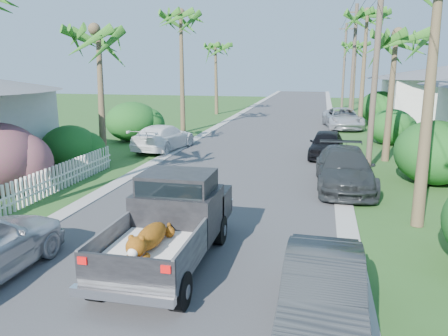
% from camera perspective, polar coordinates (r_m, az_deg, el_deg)
% --- Properties ---
extents(ground, '(120.00, 120.00, 0.00)m').
position_cam_1_polar(ground, '(9.09, -11.92, -17.08)').
color(ground, '#2D5821').
rests_on(ground, ground).
extents(road, '(8.00, 100.00, 0.02)m').
position_cam_1_polar(road, '(32.59, 6.43, 5.10)').
color(road, '#38383A').
rests_on(road, ground).
extents(curb_left, '(0.60, 100.00, 0.06)m').
position_cam_1_polar(curb_left, '(33.32, -0.97, 5.39)').
color(curb_left, '#A5A39E').
rests_on(curb_left, ground).
extents(curb_right, '(0.60, 100.00, 0.06)m').
position_cam_1_polar(curb_right, '(32.42, 14.03, 4.78)').
color(curb_right, '#A5A39E').
rests_on(curb_right, ground).
extents(pickup_truck, '(1.98, 5.12, 2.06)m').
position_cam_1_polar(pickup_truck, '(10.54, -6.51, -6.48)').
color(pickup_truck, black).
rests_on(pickup_truck, ground).
extents(parked_car_rn, '(1.45, 4.00, 1.31)m').
position_cam_1_polar(parked_car_rn, '(8.13, 12.77, -15.69)').
color(parked_car_rn, '#2C2F31').
rests_on(parked_car_rn, ground).
extents(parked_car_rm, '(2.25, 5.17, 1.48)m').
position_cam_1_polar(parked_car_rm, '(17.14, 15.46, -0.12)').
color(parked_car_rm, '#2C2F31').
rests_on(parked_car_rm, ground).
extents(parked_car_rf, '(1.89, 4.06, 1.35)m').
position_cam_1_polar(parked_car_rf, '(22.74, 13.24, 3.04)').
color(parked_car_rf, black).
rests_on(parked_car_rf, ground).
extents(parked_car_rd, '(3.13, 5.64, 1.49)m').
position_cam_1_polar(parked_car_rd, '(33.85, 15.24, 6.28)').
color(parked_car_rd, silver).
rests_on(parked_car_rd, ground).
extents(parked_car_lf, '(2.59, 5.03, 1.40)m').
position_cam_1_polar(parked_car_lf, '(24.31, -7.90, 3.95)').
color(parked_car_lf, white).
rests_on(parked_car_lf, ground).
extents(palm_l_b, '(4.40, 4.40, 7.40)m').
position_cam_1_polar(palm_l_b, '(21.72, -16.28, 16.92)').
color(palm_l_b, brown).
rests_on(palm_l_b, ground).
extents(palm_l_c, '(4.40, 4.40, 9.20)m').
position_cam_1_polar(palm_l_c, '(30.77, -5.68, 19.40)').
color(palm_l_c, brown).
rests_on(palm_l_c, ground).
extents(palm_l_d, '(4.40, 4.40, 7.70)m').
position_cam_1_polar(palm_l_d, '(42.32, -1.06, 15.74)').
color(palm_l_d, brown).
rests_on(palm_l_d, ground).
extents(palm_r_b, '(4.40, 4.40, 7.20)m').
position_cam_1_polar(palm_r_b, '(22.37, 21.56, 15.91)').
color(palm_r_b, brown).
rests_on(palm_r_b, ground).
extents(palm_r_c, '(4.40, 4.40, 9.40)m').
position_cam_1_polar(palm_r_c, '(33.41, 18.24, 18.68)').
color(palm_r_c, brown).
rests_on(palm_r_c, ground).
extents(palm_r_d, '(4.40, 4.40, 8.00)m').
position_cam_1_polar(palm_r_d, '(47.25, 16.88, 15.29)').
color(palm_r_d, brown).
rests_on(palm_r_d, ground).
extents(shrub_l_c, '(2.40, 2.64, 2.00)m').
position_cam_1_polar(shrub_l_c, '(20.54, -19.49, 2.49)').
color(shrub_l_c, '#14481C').
rests_on(shrub_l_c, ground).
extents(shrub_l_d, '(3.20, 3.52, 2.40)m').
position_cam_1_polar(shrub_l_d, '(27.77, -11.90, 5.98)').
color(shrub_l_d, '#14481C').
rests_on(shrub_l_d, ground).
extents(shrub_r_b, '(3.00, 3.30, 2.50)m').
position_cam_1_polar(shrub_r_b, '(18.91, 25.74, 1.84)').
color(shrub_r_b, '#14481C').
rests_on(shrub_r_b, ground).
extents(shrub_r_c, '(2.60, 2.86, 2.10)m').
position_cam_1_polar(shrub_r_c, '(27.62, 21.02, 5.04)').
color(shrub_r_c, '#14481C').
rests_on(shrub_r_c, ground).
extents(shrub_r_d, '(3.20, 3.52, 2.60)m').
position_cam_1_polar(shrub_r_d, '(37.52, 19.68, 7.46)').
color(shrub_r_d, '#14481C').
rests_on(shrub_r_d, ground).
extents(picket_fence, '(0.10, 11.00, 1.00)m').
position_cam_1_polar(picket_fence, '(16.24, -23.45, -2.34)').
color(picket_fence, white).
rests_on(picket_fence, ground).
extents(house_right_far, '(9.00, 8.00, 4.60)m').
position_cam_1_polar(house_right_far, '(38.39, 27.26, 8.12)').
color(house_right_far, silver).
rests_on(house_right_far, ground).
extents(utility_pole_b, '(1.60, 0.26, 9.00)m').
position_cam_1_polar(utility_pole_b, '(20.22, 19.23, 12.64)').
color(utility_pole_b, brown).
rests_on(utility_pole_b, ground).
extents(utility_pole_c, '(1.60, 0.26, 9.00)m').
position_cam_1_polar(utility_pole_c, '(35.17, 16.52, 12.74)').
color(utility_pole_c, brown).
rests_on(utility_pole_c, ground).
extents(utility_pole_d, '(1.60, 0.26, 9.00)m').
position_cam_1_polar(utility_pole_d, '(50.14, 15.43, 12.78)').
color(utility_pole_d, brown).
rests_on(utility_pole_d, ground).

